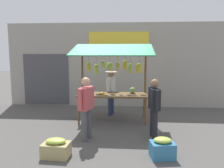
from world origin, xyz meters
The scene contains 8 objects.
ground_plane centered at (0.00, 0.00, 0.00)m, with size 40.00×40.00×0.00m, color #514F4C.
street_backdrop centered at (0.06, -2.20, 1.70)m, with size 9.00×0.30×3.40m.
market_stall centered at (-0.01, -0.07, 1.56)m, with size 2.50×1.46×2.50m.
vendor_with_sunhat centered at (0.12, -0.75, 0.92)m, with size 0.41×0.67×1.58m.
shopper_with_shopping_bag centered at (0.54, 1.72, 0.92)m, with size 0.35×0.66×1.60m.
shopper_in_striped_shirt centered at (-1.18, 1.43, 0.88)m, with size 0.28×0.66×1.54m.
produce_crate_near centered at (1.01, 2.74, 0.19)m, with size 0.59×0.42×0.41m.
produce_crate_side centered at (-1.24, 2.62, 0.21)m, with size 0.55×0.45×0.45m.
Camera 1 is at (-0.54, 7.33, 2.20)m, focal length 37.18 mm.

